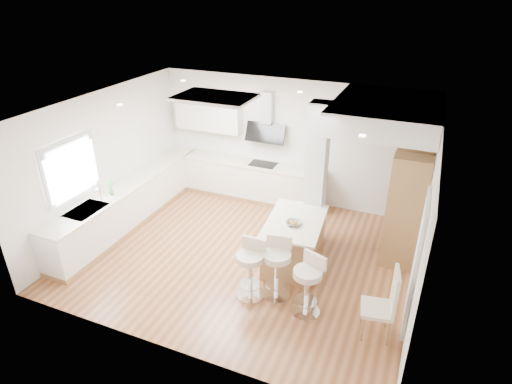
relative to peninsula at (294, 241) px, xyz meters
The scene contains 18 objects.
ground 1.04m from the peninsula, behind, with size 6.00×6.00×0.00m, color #A0633B.
ceiling 1.04m from the peninsula, behind, with size 6.00×5.00×0.02m, color white.
wall_back 2.72m from the peninsula, 111.51° to the left, with size 6.00×0.04×2.80m, color silver.
wall_left 4.05m from the peninsula, behind, with size 0.04×5.00×2.80m, color silver.
wall_right 2.28m from the peninsula, ahead, with size 0.04×5.00×2.80m, color silver.
skylight 2.93m from the peninsula, 164.73° to the left, with size 4.10×2.10×0.06m.
window_left 4.21m from the peninsula, 165.18° to the right, with size 0.06×1.28×1.07m.
doorway_right 2.24m from the peninsula, 19.67° to the right, with size 0.05×1.00×2.10m.
counter_left 3.64m from the peninsula, behind, with size 0.63×4.50×1.35m.
counter_back 2.81m from the peninsula, 131.43° to the left, with size 3.62×0.63×2.50m.
pillar 1.26m from the peninsula, 82.00° to the left, with size 0.35×0.35×2.80m.
soffit 2.76m from the peninsula, 47.48° to the left, with size 1.78×2.20×0.40m.
oven_column 2.15m from the peninsula, 32.25° to the left, with size 0.63×1.21×2.10m.
peninsula is the anchor object (origin of this frame).
bar_stool_a 1.20m from the peninsula, 107.89° to the right, with size 0.46×0.46×1.02m.
bar_stool_b 0.97m from the peninsula, 88.82° to the right, with size 0.54×0.54×1.05m.
bar_stool_c 1.31m from the peninsula, 63.06° to the right, with size 0.59×0.59×1.02m.
dining_chair 2.13m from the peninsula, 35.02° to the right, with size 0.52×0.52×1.15m.
Camera 1 is at (2.78, -6.08, 4.69)m, focal length 30.00 mm.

